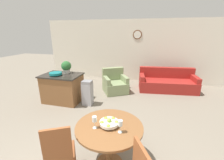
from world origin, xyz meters
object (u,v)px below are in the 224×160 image
Objects in this scene: trash_bin at (88,93)px; fruit_bowl at (109,123)px; wine_glass_left at (94,120)px; wine_glass_right at (120,124)px; kitchen_island at (63,88)px; armchair at (115,84)px; potted_plant at (66,67)px; dining_table at (109,135)px; couch at (167,83)px; teal_bowl at (56,74)px; dining_chair_near_left at (59,151)px.

fruit_bowl is at bearing -57.82° from trash_bin.
wine_glass_left and wine_glass_right have the same top height.
kitchen_island is 1.07× the size of armchair.
wine_glass_right is 3.19m from kitchen_island.
potted_plant is 0.35× the size of armchair.
dining_table is 0.23m from fruit_bowl.
fruit_bowl is 0.24m from wine_glass_left.
couch is (2.48, 1.93, -0.10)m from trash_bin.
potted_plant is at bearing 69.84° from kitchen_island.
wine_glass_left is 1.00× the size of wine_glass_right.
dining_table is 2.96m from teal_bowl.
dining_table is 5.36× the size of wine_glass_left.
kitchen_island is at bearing 132.00° from wine_glass_left.
wine_glass_right is 0.53× the size of teal_bowl.
dining_chair_near_left is at bearing -58.82° from kitchen_island.
wine_glass_left is (-0.20, -0.11, 0.32)m from dining_table.
trash_bin is (-1.44, 2.10, -0.53)m from wine_glass_right.
teal_bowl is at bearing 135.29° from wine_glass_left.
kitchen_island is 1.88m from armchair.
kitchen_island is (-2.13, 2.03, -0.14)m from dining_table.
fruit_bowl is 2.38m from trash_bin.
dining_chair_near_left is 3.69m from armchair.
dining_table is 2.72× the size of potted_plant.
wine_glass_left is 2.99m from potted_plant.
potted_plant reaches higher than teal_bowl.
dining_chair_near_left is 3.08m from potted_plant.
armchair is at bearing 40.62° from teal_bowl.
wine_glass_right is at bearing -46.29° from potted_plant.
fruit_bowl is at bearing -43.68° from kitchen_island.
armchair is (1.36, 1.00, -0.81)m from potted_plant.
dining_table is at bearing -43.70° from kitchen_island.
fruit_bowl is 0.25m from wine_glass_right.
fruit_bowl is (-0.00, 0.00, 0.23)m from dining_table.
dining_table is 1.37× the size of trash_bin.
fruit_bowl is at bearing -47.48° from potted_plant.
kitchen_island reaches higher than couch.
potted_plant is at bearing 128.28° from wine_glass_left.
wine_glass_left is at bearing 179.39° from wine_glass_right.
fruit_bowl is 4.13m from couch.
teal_bowl is (-2.04, 2.02, 0.04)m from wine_glass_left.
wine_glass_left reaches higher than trash_bin.
dining_table is 0.95× the size of armchair.
dining_table is at bearing -47.50° from potted_plant.
trash_bin is (-0.62, 2.42, -0.14)m from dining_chair_near_left.
wine_glass_left is at bearing -151.43° from dining_table.
teal_bowl is 0.95× the size of potted_plant.
wine_glass_left is at bearing -116.73° from couch.
fruit_bowl reaches higher than trash_bin.
armchair is (-1.92, -0.67, 0.01)m from couch.
fruit_bowl reaches higher than armchair.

